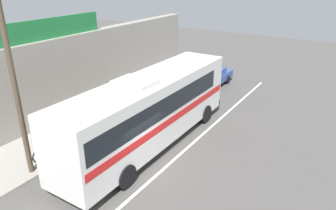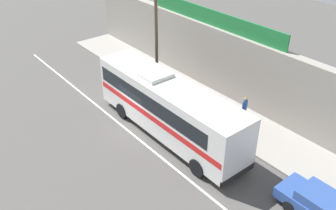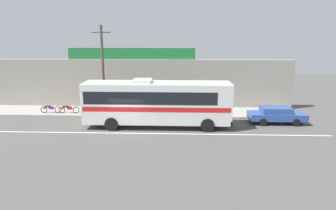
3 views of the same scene
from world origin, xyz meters
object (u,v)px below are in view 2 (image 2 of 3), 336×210
at_px(parked_car, 325,208).
at_px(utility_pole, 156,37).
at_px(motorcycle_blue, 134,67).
at_px(intercity_bus, 168,105).
at_px(pedestrian_far_left, 245,107).
at_px(motorcycle_orange, 171,88).
at_px(motorcycle_green, 123,60).

bearing_deg(parked_car, utility_pole, 173.66).
height_order(parked_car, motorcycle_blue, parked_car).
height_order(intercity_bus, pedestrian_far_left, intercity_bus).
bearing_deg(motorcycle_orange, parked_car, -8.38).
distance_m(utility_pole, motorcycle_green, 6.29).
xyz_separation_m(utility_pole, motorcycle_blue, (-3.47, 0.33, -3.61)).
relative_size(intercity_bus, motorcycle_orange, 6.22).
distance_m(intercity_bus, utility_pole, 6.04).
bearing_deg(motorcycle_blue, motorcycle_green, -179.59).
relative_size(parked_car, motorcycle_blue, 2.32).
relative_size(utility_pole, motorcycle_orange, 4.26).
height_order(parked_car, utility_pole, utility_pole).
xyz_separation_m(intercity_bus, motorcycle_blue, (-8.31, 3.25, -1.50)).
height_order(parked_car, pedestrian_far_left, pedestrian_far_left).
xyz_separation_m(motorcycle_orange, pedestrian_far_left, (5.65, 1.45, 0.52)).
distance_m(intercity_bus, motorcycle_green, 10.61).
bearing_deg(motorcycle_green, motorcycle_blue, 0.41).
relative_size(motorcycle_blue, pedestrian_far_left, 1.19).
distance_m(utility_pole, motorcycle_orange, 3.83).
distance_m(motorcycle_blue, motorcycle_green, 1.67).
distance_m(motorcycle_blue, pedestrian_far_left, 10.46).
bearing_deg(motorcycle_orange, pedestrian_far_left, 14.37).
bearing_deg(pedestrian_far_left, utility_pole, -165.35).
xyz_separation_m(parked_car, pedestrian_far_left, (-7.79, 3.43, 0.35)).
relative_size(motorcycle_orange, motorcycle_green, 0.95).
height_order(motorcycle_orange, motorcycle_green, same).
height_order(parked_car, motorcycle_green, parked_car).
relative_size(parked_car, motorcycle_orange, 2.47).
xyz_separation_m(intercity_bus, motorcycle_green, (-9.99, 3.24, -1.50)).
bearing_deg(utility_pole, motorcycle_orange, 15.93).
bearing_deg(parked_car, pedestrian_far_left, 156.26).
xyz_separation_m(utility_pole, motorcycle_orange, (1.23, 0.35, -3.61)).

